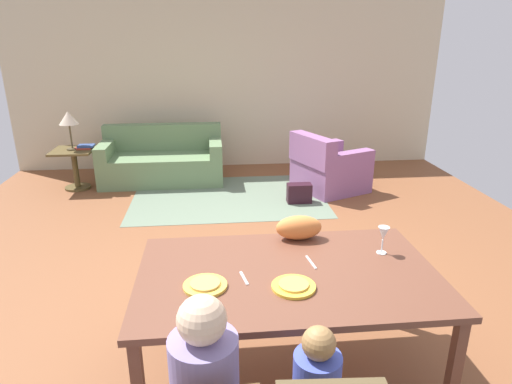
{
  "coord_description": "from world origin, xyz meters",
  "views": [
    {
      "loc": [
        -0.31,
        -3.59,
        2.1
      ],
      "look_at": [
        0.05,
        -0.08,
        0.85
      ],
      "focal_mm": 30.97,
      "sensor_mm": 36.0,
      "label": 1
    }
  ],
  "objects_px": {
    "book_lower": "(84,148)",
    "plate_near_man": "(205,286)",
    "cat": "(299,228)",
    "wine_glass": "(383,235)",
    "armchair": "(328,168)",
    "book_upper": "(86,146)",
    "side_table": "(75,163)",
    "plate_near_child": "(294,287)",
    "couch": "(163,161)",
    "dining_table": "(288,281)",
    "table_lamp": "(68,119)",
    "handbag": "(299,193)"
  },
  "relations": [
    {
      "from": "cat",
      "to": "wine_glass",
      "type": "bearing_deg",
      "value": -28.35
    },
    {
      "from": "plate_near_child",
      "to": "book_lower",
      "type": "xyz_separation_m",
      "value": [
        -2.25,
        4.22,
        -0.18
      ]
    },
    {
      "from": "side_table",
      "to": "book_lower",
      "type": "relative_size",
      "value": 2.64
    },
    {
      "from": "dining_table",
      "to": "side_table",
      "type": "bearing_deg",
      "value": 120.88
    },
    {
      "from": "plate_near_man",
      "to": "table_lamp",
      "type": "bearing_deg",
      "value": 114.75
    },
    {
      "from": "dining_table",
      "to": "plate_near_man",
      "type": "distance_m",
      "value": 0.51
    },
    {
      "from": "plate_near_man",
      "to": "armchair",
      "type": "bearing_deg",
      "value": 65.48
    },
    {
      "from": "plate_near_man",
      "to": "side_table",
      "type": "height_order",
      "value": "plate_near_man"
    },
    {
      "from": "wine_glass",
      "to": "table_lamp",
      "type": "distance_m",
      "value": 4.9
    },
    {
      "from": "couch",
      "to": "side_table",
      "type": "bearing_deg",
      "value": -167.98
    },
    {
      "from": "handbag",
      "to": "dining_table",
      "type": "bearing_deg",
      "value": -102.63
    },
    {
      "from": "wine_glass",
      "to": "couch",
      "type": "relative_size",
      "value": 0.1
    },
    {
      "from": "dining_table",
      "to": "armchair",
      "type": "xyz_separation_m",
      "value": [
        1.2,
        3.59,
        -0.38
      ]
    },
    {
      "from": "table_lamp",
      "to": "handbag",
      "type": "distance_m",
      "value": 3.34
    },
    {
      "from": "dining_table",
      "to": "cat",
      "type": "relative_size",
      "value": 5.63
    },
    {
      "from": "couch",
      "to": "handbag",
      "type": "xyz_separation_m",
      "value": [
        1.89,
        -1.16,
        -0.17
      ]
    },
    {
      "from": "plate_near_man",
      "to": "handbag",
      "type": "bearing_deg",
      "value": 69.75
    },
    {
      "from": "side_table",
      "to": "armchair",
      "type": "bearing_deg",
      "value": -6.68
    },
    {
      "from": "wine_glass",
      "to": "table_lamp",
      "type": "bearing_deg",
      "value": 128.49
    },
    {
      "from": "dining_table",
      "to": "side_table",
      "type": "height_order",
      "value": "dining_table"
    },
    {
      "from": "plate_near_man",
      "to": "cat",
      "type": "distance_m",
      "value": 0.86
    },
    {
      "from": "couch",
      "to": "book_lower",
      "type": "bearing_deg",
      "value": -167.92
    },
    {
      "from": "wine_glass",
      "to": "armchair",
      "type": "xyz_separation_m",
      "value": [
        0.55,
        3.41,
        -0.57
      ]
    },
    {
      "from": "dining_table",
      "to": "handbag",
      "type": "xyz_separation_m",
      "value": [
        0.7,
        3.11,
        -0.57
      ]
    },
    {
      "from": "book_lower",
      "to": "plate_near_man",
      "type": "bearing_deg",
      "value": -67.09
    },
    {
      "from": "plate_near_man",
      "to": "couch",
      "type": "bearing_deg",
      "value": 98.96
    },
    {
      "from": "side_table",
      "to": "book_lower",
      "type": "distance_m",
      "value": 0.26
    },
    {
      "from": "cat",
      "to": "side_table",
      "type": "height_order",
      "value": "cat"
    },
    {
      "from": "plate_near_child",
      "to": "cat",
      "type": "xyz_separation_m",
      "value": [
        0.15,
        0.63,
        0.08
      ]
    },
    {
      "from": "plate_near_man",
      "to": "armchair",
      "type": "distance_m",
      "value": 4.1
    },
    {
      "from": "plate_near_man",
      "to": "book_lower",
      "type": "height_order",
      "value": "plate_near_man"
    },
    {
      "from": "dining_table",
      "to": "wine_glass",
      "type": "distance_m",
      "value": 0.7
    },
    {
      "from": "couch",
      "to": "table_lamp",
      "type": "bearing_deg",
      "value": -167.98
    },
    {
      "from": "plate_near_man",
      "to": "table_lamp",
      "type": "relative_size",
      "value": 0.46
    },
    {
      "from": "dining_table",
      "to": "plate_near_man",
      "type": "xyz_separation_m",
      "value": [
        -0.5,
        -0.12,
        0.07
      ]
    },
    {
      "from": "cat",
      "to": "book_upper",
      "type": "relative_size",
      "value": 1.45
    },
    {
      "from": "side_table",
      "to": "table_lamp",
      "type": "relative_size",
      "value": 1.07
    },
    {
      "from": "plate_near_man",
      "to": "handbag",
      "type": "distance_m",
      "value": 3.51
    },
    {
      "from": "book_lower",
      "to": "book_upper",
      "type": "bearing_deg",
      "value": 2.23
    },
    {
      "from": "table_lamp",
      "to": "couch",
      "type": "bearing_deg",
      "value": 12.02
    },
    {
      "from": "plate_near_child",
      "to": "couch",
      "type": "distance_m",
      "value": 4.63
    },
    {
      "from": "table_lamp",
      "to": "book_upper",
      "type": "relative_size",
      "value": 2.45
    },
    {
      "from": "wine_glass",
      "to": "book_upper",
      "type": "bearing_deg",
      "value": 126.57
    },
    {
      "from": "plate_near_man",
      "to": "handbag",
      "type": "xyz_separation_m",
      "value": [
        1.19,
        3.23,
        -0.64
      ]
    },
    {
      "from": "plate_near_child",
      "to": "book_upper",
      "type": "xyz_separation_m",
      "value": [
        -2.22,
        4.22,
        -0.15
      ]
    },
    {
      "from": "book_lower",
      "to": "cat",
      "type": "bearing_deg",
      "value": -56.22
    },
    {
      "from": "handbag",
      "to": "wine_glass",
      "type": "bearing_deg",
      "value": -90.96
    },
    {
      "from": "wine_glass",
      "to": "couch",
      "type": "distance_m",
      "value": 4.52
    },
    {
      "from": "couch",
      "to": "armchair",
      "type": "distance_m",
      "value": 2.48
    },
    {
      "from": "couch",
      "to": "armchair",
      "type": "bearing_deg",
      "value": -15.9
    }
  ]
}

